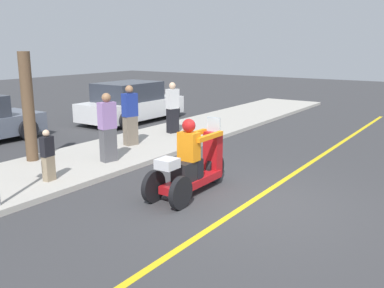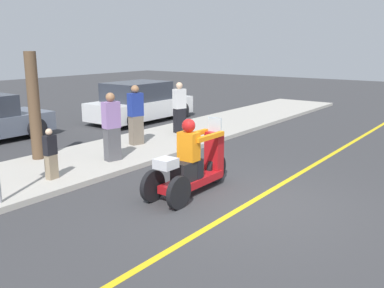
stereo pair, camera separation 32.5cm
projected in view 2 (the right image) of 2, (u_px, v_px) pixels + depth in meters
The scene contains 10 objects.
ground_plane at pixel (248, 204), 7.90m from camera, with size 60.00×60.00×0.00m, color #38383A.
lane_stripe at pixel (245, 206), 7.80m from camera, with size 24.00×0.12×0.01m.
sidewalk_strip at pixel (85, 161), 10.56m from camera, with size 28.00×2.80×0.12m.
motorcycle_trike at pixel (192, 167), 8.37m from camera, with size 2.29×0.72×1.51m.
spectator_by_tree at pixel (51, 155), 8.88m from camera, with size 0.27×0.18×1.08m.
spectator_near_curb at pixel (136, 116), 11.93m from camera, with size 0.44×0.32×1.67m.
spectator_mid_group at pixel (179, 109), 13.56m from camera, with size 0.43×0.33×1.61m.
spectator_end_of_line at pixel (112, 128), 10.26m from camera, with size 0.43×0.32×1.65m.
parked_car_lot_right at pixel (140, 103), 16.31m from camera, with size 4.22×2.05×1.50m.
tree_trunk at pixel (34, 106), 10.30m from camera, with size 0.28×0.28×2.61m.
Camera 2 is at (-6.59, -3.61, 2.87)m, focal length 40.00 mm.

